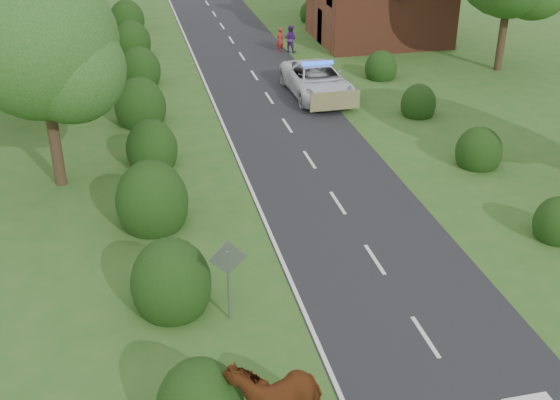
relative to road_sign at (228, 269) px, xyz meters
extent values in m
plane|color=#2E6021|center=(5.00, -2.00, -1.65)|extent=(120.00, 120.00, 0.00)
cube|color=black|center=(5.00, 13.00, -1.64)|extent=(6.00, 70.00, 0.02)
cube|color=white|center=(5.00, -2.00, -1.63)|extent=(0.12, 1.80, 0.01)
cube|color=white|center=(5.00, 2.00, -1.63)|extent=(0.12, 1.80, 0.01)
cube|color=white|center=(5.00, 6.00, -1.63)|extent=(0.12, 1.80, 0.01)
cube|color=white|center=(5.00, 10.00, -1.63)|extent=(0.12, 1.80, 0.01)
cube|color=white|center=(5.00, 14.00, -1.63)|extent=(0.12, 1.80, 0.01)
cube|color=white|center=(5.00, 18.00, -1.63)|extent=(0.12, 1.80, 0.01)
cube|color=white|center=(5.00, 22.00, -1.63)|extent=(0.12, 1.80, 0.01)
cube|color=white|center=(5.00, 26.00, -1.63)|extent=(0.12, 1.80, 0.01)
cube|color=white|center=(5.00, 30.00, -1.63)|extent=(0.12, 1.80, 0.01)
cube|color=white|center=(5.00, 34.00, -1.63)|extent=(0.12, 1.80, 0.01)
cube|color=white|center=(5.00, 38.00, -1.63)|extent=(0.12, 1.80, 0.01)
cube|color=white|center=(5.00, 42.00, -1.63)|extent=(0.12, 1.80, 0.01)
cube|color=white|center=(2.10, 13.00, -1.63)|extent=(0.12, 70.00, 0.01)
ellipsoid|color=black|center=(-1.50, 1.00, -0.91)|extent=(2.30, 2.41, 2.70)
ellipsoid|color=black|center=(-1.70, 6.00, -0.83)|extent=(2.50, 2.62, 3.00)
ellipsoid|color=black|center=(-1.40, 11.00, -0.97)|extent=(2.10, 2.20, 2.50)
ellipsoid|color=black|center=(-1.60, 16.00, -0.88)|extent=(2.40, 2.52, 2.80)
ellipsoid|color=black|center=(-1.30, 22.00, -0.94)|extent=(2.20, 2.31, 2.60)
ellipsoid|color=black|center=(-1.50, 28.00, -0.91)|extent=(2.30, 2.41, 2.70)
ellipsoid|color=black|center=(-1.60, 34.00, -0.88)|extent=(2.40, 2.52, 2.80)
ellipsoid|color=black|center=(11.40, 2.00, -1.13)|extent=(1.60, 1.68, 1.90)
ellipsoid|color=black|center=(11.60, 8.00, -1.08)|extent=(1.90, 2.00, 2.10)
ellipsoid|color=black|center=(11.50, 14.00, -1.10)|extent=(1.70, 1.78, 2.00)
ellipsoid|color=black|center=(11.80, 20.00, -1.10)|extent=(1.80, 1.89, 2.00)
ellipsoid|color=black|center=(11.60, 34.00, -1.10)|extent=(1.70, 1.78, 2.00)
cylinder|color=#332316|center=(-5.00, 10.00, 0.33)|extent=(0.44, 0.44, 3.96)
sphere|color=#174E13|center=(-5.00, 10.00, 3.93)|extent=(5.60, 5.60, 5.60)
sphere|color=#4C7233|center=(-4.02, 9.44, 3.03)|extent=(3.92, 3.92, 3.92)
cylinder|color=#332316|center=(-6.50, 18.00, 0.22)|extent=(0.44, 0.44, 3.74)
sphere|color=#174E13|center=(-6.50, 18.00, 3.62)|extent=(5.60, 5.60, 5.60)
sphere|color=#4C7233|center=(-5.52, 17.44, 2.77)|extent=(3.92, 3.92, 3.92)
cylinder|color=#332316|center=(-8.00, 28.00, 0.77)|extent=(0.44, 0.44, 4.84)
cylinder|color=#332316|center=(19.00, 20.00, 0.55)|extent=(0.44, 0.44, 4.40)
cylinder|color=gray|center=(0.00, 0.00, -0.55)|extent=(0.08, 0.08, 2.20)
cube|color=gray|center=(0.00, 0.00, 0.35)|extent=(1.06, 0.04, 1.06)
imported|color=#5B3315|center=(0.34, -4.27, -0.77)|extent=(2.78, 2.08, 1.76)
imported|color=silver|center=(7.50, 17.84, -0.82)|extent=(2.88, 6.05, 1.67)
cube|color=yellow|center=(7.56, 14.82, -0.90)|extent=(2.49, 0.11, 0.92)
cube|color=blue|center=(7.50, 17.84, 0.09)|extent=(1.66, 0.31, 0.14)
imported|color=#A82120|center=(7.50, 26.43, -0.88)|extent=(0.67, 0.59, 1.54)
imported|color=#4A2073|center=(8.16, 26.36, -0.82)|extent=(1.03, 1.00, 1.67)
camera|label=1|loc=(-2.20, -15.81, 10.32)|focal=45.00mm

